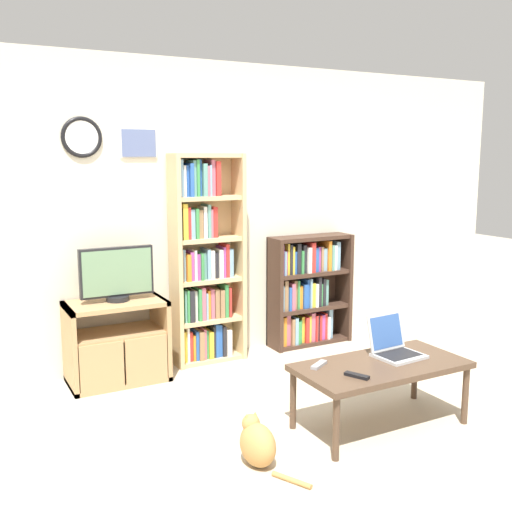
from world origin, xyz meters
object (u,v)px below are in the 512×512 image
at_px(bookshelf_short, 306,291).
at_px(tv_stand, 117,342).
at_px(remote_near_laptop, 319,365).
at_px(remote_far_from_laptop, 357,376).
at_px(bookshelf_tall, 204,264).
at_px(coffee_table, 381,369).
at_px(laptop, 394,346).
at_px(cat, 257,443).
at_px(television, 117,274).

bearing_deg(bookshelf_short, tv_stand, -175.98).
xyz_separation_m(remote_near_laptop, remote_far_from_laptop, (0.10, -0.27, 0.00)).
relative_size(bookshelf_tall, coffee_table, 1.58).
distance_m(bookshelf_short, coffee_table, 1.83).
height_order(bookshelf_tall, bookshelf_short, bookshelf_tall).
relative_size(tv_stand, bookshelf_tall, 0.43).
xyz_separation_m(coffee_table, laptop, (0.18, 0.09, 0.11)).
bearing_deg(coffee_table, remote_near_laptop, 159.59).
relative_size(bookshelf_tall, bookshelf_short, 1.73).
xyz_separation_m(bookshelf_tall, cat, (-0.45, -1.82, -0.73)).
distance_m(tv_stand, bookshelf_short, 1.88).
relative_size(tv_stand, laptop, 2.33).
distance_m(remote_near_laptop, remote_far_from_laptop, 0.29).
relative_size(television, laptop, 1.75).
bearing_deg(coffee_table, television, 128.53).
height_order(television, bookshelf_tall, bookshelf_tall).
height_order(tv_stand, laptop, laptop).
distance_m(tv_stand, remote_far_from_laptop, 2.03).
distance_m(tv_stand, remote_near_laptop, 1.75).
bearing_deg(laptop, remote_near_laptop, 169.87).
bearing_deg(coffee_table, bookshelf_short, 73.03).
height_order(tv_stand, bookshelf_short, bookshelf_short).
bearing_deg(cat, television, 96.41).
xyz_separation_m(television, remote_far_from_laptop, (1.01, -1.77, -0.43)).
relative_size(bookshelf_tall, remote_near_laptop, 11.34).
xyz_separation_m(television, laptop, (1.49, -1.55, -0.37)).
distance_m(tv_stand, bookshelf_tall, 0.99).
height_order(television, bookshelf_short, television).
height_order(bookshelf_short, cat, bookshelf_short).
height_order(television, remote_near_laptop, television).
bearing_deg(bookshelf_tall, remote_far_from_laptop, -83.43).
relative_size(remote_far_from_laptop, cat, 0.32).
xyz_separation_m(remote_far_from_laptop, cat, (-0.67, 0.06, -0.31)).
xyz_separation_m(laptop, remote_far_from_laptop, (-0.48, -0.22, -0.06)).
height_order(laptop, remote_far_from_laptop, laptop).
relative_size(television, bookshelf_tall, 0.32).
bearing_deg(bookshelf_tall, coffee_table, -73.65).
height_order(bookshelf_tall, remote_far_from_laptop, bookshelf_tall).
xyz_separation_m(tv_stand, television, (0.02, 0.02, 0.54)).
bearing_deg(tv_stand, bookshelf_tall, 9.50).
bearing_deg(tv_stand, television, 43.64).
distance_m(tv_stand, television, 0.54).
bearing_deg(tv_stand, coffee_table, -50.61).
height_order(remote_far_from_laptop, cat, remote_far_from_laptop).
xyz_separation_m(laptop, cat, (-1.15, -0.16, -0.37)).
bearing_deg(remote_far_from_laptop, cat, -29.92).
distance_m(television, cat, 1.89).
height_order(bookshelf_short, laptop, bookshelf_short).
distance_m(bookshelf_tall, cat, 2.02).
xyz_separation_m(television, bookshelf_short, (1.84, 0.11, -0.35)).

